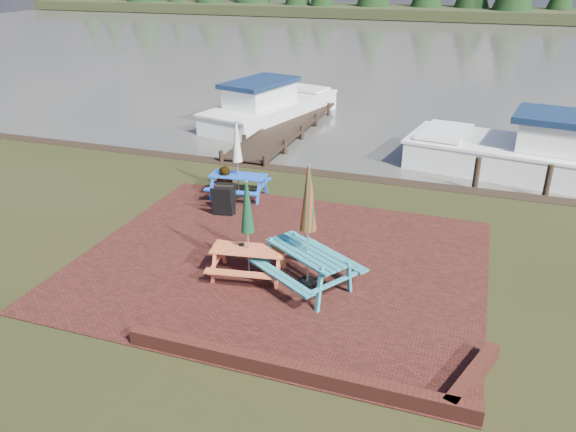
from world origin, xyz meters
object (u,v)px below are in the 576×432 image
(boat_jetty, at_px, (270,108))
(picnic_table_red, at_px, (248,245))
(chalkboard, at_px, (224,200))
(boat_near, at_px, (549,157))
(picnic_table_blue, at_px, (238,172))
(person, at_px, (224,167))
(jetty, at_px, (285,129))
(picnic_table_teal, at_px, (308,246))

(boat_jetty, bearing_deg, picnic_table_red, -56.52)
(chalkboard, height_order, boat_near, boat_near)
(picnic_table_blue, distance_m, person, 0.44)
(boat_near, bearing_deg, jetty, 89.31)
(picnic_table_teal, xyz_separation_m, boat_jetty, (-5.72, 12.84, -0.50))
(jetty, bearing_deg, boat_jetty, 126.15)
(picnic_table_teal, bearing_deg, jetty, 144.21)
(chalkboard, height_order, boat_jetty, boat_jetty)
(picnic_table_teal, height_order, jetty, picnic_table_teal)
(jetty, bearing_deg, picnic_table_red, -74.49)
(chalkboard, height_order, jetty, chalkboard)
(boat_near, height_order, person, boat_near)
(boat_jetty, bearing_deg, picnic_table_blue, -60.29)
(picnic_table_red, bearing_deg, boat_near, 45.77)
(person, bearing_deg, boat_jetty, -96.02)
(picnic_table_teal, bearing_deg, chalkboard, 172.32)
(chalkboard, bearing_deg, picnic_table_blue, 86.33)
(picnic_table_blue, bearing_deg, jetty, 93.41)
(picnic_table_teal, xyz_separation_m, chalkboard, (-3.18, 2.68, -0.49))
(jetty, relative_size, person, 5.03)
(chalkboard, xyz_separation_m, boat_jetty, (-2.54, 10.15, -0.01))
(picnic_table_teal, relative_size, picnic_table_blue, 1.19)
(picnic_table_red, xyz_separation_m, picnic_table_blue, (-2.03, 4.07, 0.01))
(picnic_table_red, height_order, boat_jetty, picnic_table_red)
(chalkboard, height_order, person, person)
(chalkboard, bearing_deg, picnic_table_red, -66.19)
(picnic_table_blue, relative_size, jetty, 0.25)
(picnic_table_teal, height_order, picnic_table_red, picnic_table_teal)
(picnic_table_teal, relative_size, chalkboard, 3.10)
(chalkboard, distance_m, boat_near, 10.73)
(jetty, height_order, boat_jetty, boat_jetty)
(jetty, distance_m, boat_jetty, 2.31)
(boat_near, bearing_deg, chalkboard, 137.31)
(jetty, relative_size, boat_near, 1.02)
(jetty, bearing_deg, picnic_table_teal, -68.31)
(boat_jetty, height_order, person, person)
(jetty, bearing_deg, chalkboard, -81.82)
(picnic_table_teal, distance_m, jetty, 11.85)
(picnic_table_teal, relative_size, boat_jetty, 0.35)
(boat_jetty, distance_m, boat_near, 11.55)
(picnic_table_blue, distance_m, boat_near, 10.10)
(chalkboard, xyz_separation_m, person, (-0.58, 1.29, 0.46))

